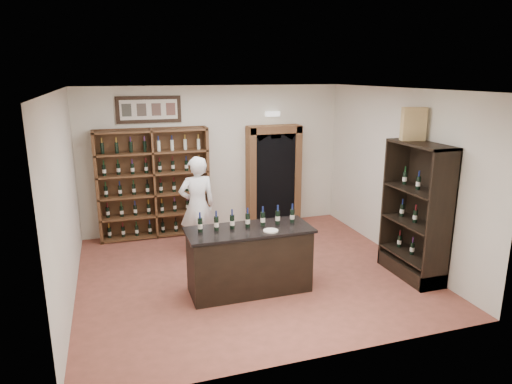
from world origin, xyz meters
The scene contains 21 objects.
floor centered at (0.00, 0.00, 0.00)m, with size 5.50×5.50×0.00m, color brown.
ceiling centered at (0.00, 0.00, 3.00)m, with size 5.50×5.50×0.00m, color white.
wall_back centered at (0.00, 2.50, 1.50)m, with size 5.50×0.04×3.00m, color silver.
wall_left centered at (-2.75, 0.00, 1.50)m, with size 0.04×5.00×3.00m, color silver.
wall_right centered at (2.75, 0.00, 1.50)m, with size 0.04×5.00×3.00m, color silver.
wine_shelf centered at (-1.30, 2.33, 1.10)m, with size 2.20×0.38×2.20m.
framed_picture centered at (-1.30, 2.47, 2.55)m, with size 1.25×0.04×0.52m, color black.
arched_doorway centered at (1.25, 2.33, 1.14)m, with size 1.17×0.35×2.17m.
emergency_light centered at (1.25, 2.42, 2.40)m, with size 0.30×0.10×0.10m, color white.
tasting_counter centered at (-0.20, -0.60, 0.49)m, with size 1.88×0.78×1.00m.
counter_bottle_0 centered at (-0.92, -0.52, 1.11)m, with size 0.07×0.07×0.30m.
counter_bottle_1 centered at (-0.68, -0.52, 1.11)m, with size 0.07×0.07×0.30m.
counter_bottle_2 centered at (-0.44, -0.52, 1.11)m, with size 0.07×0.07×0.30m.
counter_bottle_3 centered at (-0.20, -0.52, 1.11)m, with size 0.07×0.07×0.30m.
counter_bottle_4 centered at (0.04, -0.52, 1.11)m, with size 0.07×0.07×0.30m.
counter_bottle_5 centered at (0.28, -0.52, 1.11)m, with size 0.07×0.07×0.30m.
counter_bottle_6 centered at (0.52, -0.52, 1.11)m, with size 0.07×0.07×0.30m.
side_cabinet centered at (2.52, -0.90, 0.75)m, with size 0.48×1.20×2.20m.
shopkeeper centered at (-0.65, 1.12, 0.91)m, with size 0.66×0.44×1.82m, color white.
plate centered at (0.06, -0.81, 1.01)m, with size 0.22×0.22×0.02m, color beige.
wine_crate centered at (2.51, -0.63, 2.46)m, with size 0.37×0.15×0.52m, color tan.
Camera 1 is at (-2.08, -6.73, 3.24)m, focal length 32.00 mm.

